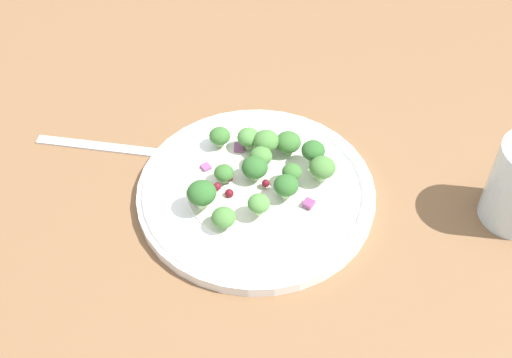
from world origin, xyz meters
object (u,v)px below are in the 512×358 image
Objects in this scene: plate at (256,191)px; broccoli_floret_0 at (249,138)px; broccoli_floret_1 at (266,141)px; fork at (127,149)px; broccoli_floret_2 at (313,151)px.

broccoli_floret_0 is (-3.23, 4.85, 2.15)cm from plate.
plate is at bearing -56.33° from broccoli_floret_0.
fork is at bearing -161.06° from broccoli_floret_1.
broccoli_floret_2 reaches higher than broccoli_floret_0.
plate is 16.01cm from fork.
fork is (-12.77, -4.95, -2.76)cm from broccoli_floret_0.
broccoli_floret_0 is 13.97cm from fork.
broccoli_floret_2 is 0.14× the size of fork.
broccoli_floret_0 is at bearing 123.67° from plate.
broccoli_floret_2 is (3.98, 5.55, 2.63)cm from plate.
broccoli_floret_1 is 15.94cm from fork.
plate is 6.21cm from broccoli_floret_0.
broccoli_floret_1 is at bearing 3.66° from broccoli_floret_0.
broccoli_floret_1 is at bearing -173.74° from broccoli_floret_2.
broccoli_floret_2 is at bearing 6.26° from broccoli_floret_1.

